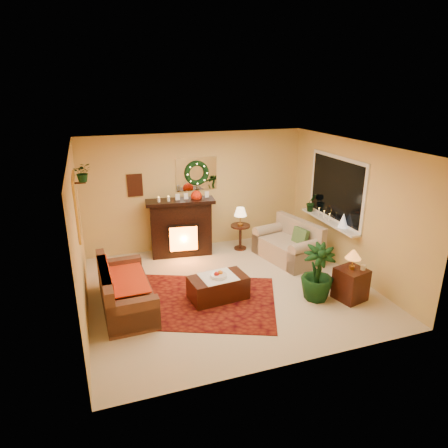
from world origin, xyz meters
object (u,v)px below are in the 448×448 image
object	(u,v)px
coffee_table	(218,288)
loveseat	(287,241)
sofa	(126,284)
end_table_square	(351,285)
fireplace	(181,231)
side_table_round	(240,235)

from	to	relation	value
coffee_table	loveseat	bearing A→B (deg)	24.14
sofa	end_table_square	world-z (taller)	sofa
loveseat	coffee_table	world-z (taller)	loveseat
end_table_square	sofa	bearing A→B (deg)	165.19
fireplace	end_table_square	world-z (taller)	fireplace
sofa	coffee_table	xyz separation A→B (m)	(1.54, -0.23, -0.22)
fireplace	loveseat	xyz separation A→B (m)	(2.08, -0.99, -0.13)
end_table_square	side_table_round	bearing A→B (deg)	110.29
end_table_square	coffee_table	world-z (taller)	end_table_square
side_table_round	loveseat	bearing A→B (deg)	-48.76
loveseat	end_table_square	bearing A→B (deg)	-95.05
sofa	end_table_square	size ratio (longest dim) A/B	3.13
fireplace	loveseat	world-z (taller)	fireplace
sofa	coffee_table	distance (m)	1.58
side_table_round	coffee_table	size ratio (longest dim) A/B	0.58
end_table_square	fireplace	bearing A→B (deg)	129.24
sofa	end_table_square	xyz separation A→B (m)	(3.73, -0.99, -0.16)
loveseat	side_table_round	xyz separation A→B (m)	(-0.75, 0.85, -0.09)
loveseat	sofa	bearing A→B (deg)	-178.63
loveseat	side_table_round	bearing A→B (deg)	118.26
fireplace	loveseat	size ratio (longest dim) A/B	0.90
sofa	end_table_square	bearing A→B (deg)	-16.68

